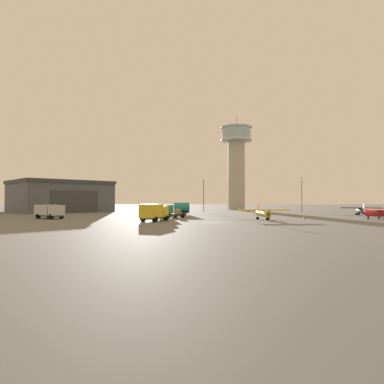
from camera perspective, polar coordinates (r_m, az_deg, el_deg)
The scene contains 14 objects.
ground_plane at distance 54.67m, azimuth 3.77°, elevation -5.28°, with size 400.00×400.00×0.00m, color #60605E.
control_tower at distance 124.55m, azimuth 7.69°, elevation 5.63°, with size 11.58×11.58×34.91m.
hangar at distance 109.62m, azimuth -21.84°, elevation -0.71°, with size 34.37×34.44×9.43m.
airplane_yellow at distance 63.21m, azimuth 12.20°, elevation -3.52°, with size 9.61×7.52×2.82m.
airplane_red at distance 72.02m, azimuth 29.92°, elevation -3.07°, with size 7.71×9.79×2.91m.
airplane_black at distance 88.69m, azimuth 27.18°, elevation -2.79°, with size 9.16×7.15×2.70m.
truck_box_silver at distance 70.54m, azimuth -23.47°, elevation -2.97°, with size 6.65×5.22×2.75m.
truck_fuel_tanker_teal at distance 80.96m, azimuth -2.38°, elevation -2.80°, with size 5.92×3.99×3.04m.
truck_flatbed_green at distance 66.85m, azimuth -4.00°, elevation -3.50°, with size 5.86×6.23×2.50m.
truck_box_yellow at distance 57.41m, azimuth -6.62°, elevation -3.41°, with size 4.44×7.08×2.99m.
light_post_east at distance 100.06m, azimuth 2.02°, elevation -0.10°, with size 0.44×0.44×10.03m.
light_post_north at distance 103.91m, azimuth 18.45°, elevation 0.04°, with size 0.44×0.44×10.43m.
traffic_cone_near_left at distance 68.57m, azimuth 18.79°, elevation -4.12°, with size 0.36×0.36×0.68m.
traffic_cone_near_right at distance 51.63m, azimuth -2.92°, elevation -5.16°, with size 0.36×0.36×0.65m.
Camera 1 is at (-1.07, -54.52, 3.81)m, focal length 30.84 mm.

